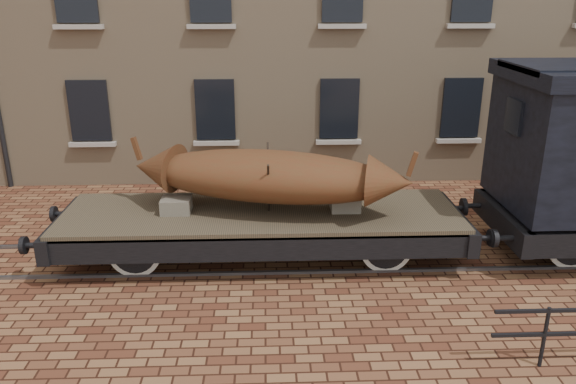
{
  "coord_description": "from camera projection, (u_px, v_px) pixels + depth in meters",
  "views": [
    {
      "loc": [
        -1.06,
        -10.73,
        5.3
      ],
      "look_at": [
        -0.63,
        0.5,
        1.3
      ],
      "focal_mm": 35.0,
      "sensor_mm": 36.0,
      "label": 1
    }
  ],
  "objects": [
    {
      "name": "ground",
      "position": [
        318.0,
        257.0,
        11.91
      ],
      "size": [
        90.0,
        90.0,
        0.0
      ],
      "primitive_type": "plane",
      "color": "#4D2618"
    },
    {
      "name": "rail_track",
      "position": [
        318.0,
        256.0,
        11.9
      ],
      "size": [
        30.0,
        1.52,
        0.06
      ],
      "color": "#59595E",
      "rests_on": "ground"
    },
    {
      "name": "flatcar_wagon",
      "position": [
        261.0,
        221.0,
        11.58
      ],
      "size": [
        9.14,
        2.48,
        1.38
      ],
      "color": "#4C3F2C",
      "rests_on": "ground"
    },
    {
      "name": "iron_boat",
      "position": [
        268.0,
        176.0,
        11.26
      ],
      "size": [
        5.77,
        2.74,
        1.42
      ],
      "color": "#502614",
      "rests_on": "flatcar_wagon"
    }
  ]
}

